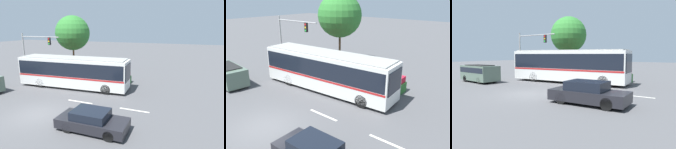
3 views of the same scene
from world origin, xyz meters
The scene contains 8 objects.
ground_plane centered at (0.00, 0.00, 0.00)m, with size 140.00×140.00×0.00m, color #4C4C4F.
city_bus centered at (-1.04, 6.74, 1.87)m, with size 12.15×3.37×3.29m.
suv_left_lane centered at (-8.84, 2.05, 1.03)m, with size 4.80×2.38×1.78m.
traffic_light_pole centered at (-8.39, 8.85, 3.77)m, with size 5.73×0.24×5.63m.
flowering_hedge centered at (-1.08, 10.09, 0.66)m, with size 10.79×1.33×1.34m.
street_tree_left centered at (-5.54, 13.93, 5.56)m, with size 4.98×4.98×8.05m.
lane_stripe_near centered at (1.74, 3.29, 0.01)m, with size 2.40×0.16×0.01m, color silver.
lane_stripe_mid centered at (6.62, 3.32, 0.01)m, with size 2.40×0.16×0.01m, color silver.
Camera 2 is at (11.30, -6.65, 7.64)m, focal length 36.75 mm.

